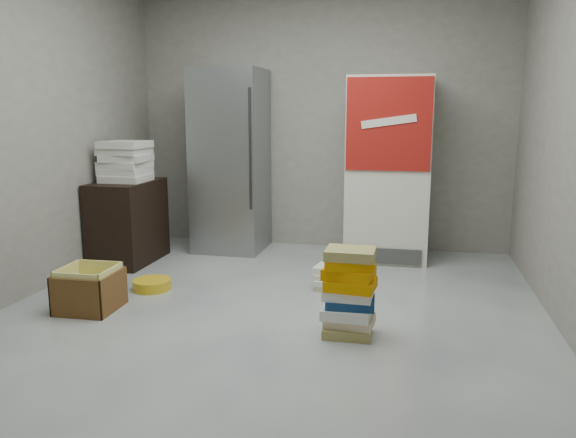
# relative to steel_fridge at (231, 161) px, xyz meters

# --- Properties ---
(ground) EXTENTS (5.00, 5.00, 0.00)m
(ground) POSITION_rel_steel_fridge_xyz_m (0.90, -2.13, -0.95)
(ground) COLOR #B9B9B5
(ground) RESTS_ON ground
(room_shell) EXTENTS (4.04, 5.04, 2.82)m
(room_shell) POSITION_rel_steel_fridge_xyz_m (0.90, -2.13, 0.85)
(room_shell) COLOR gray
(room_shell) RESTS_ON ground
(steel_fridge) EXTENTS (0.70, 0.72, 1.90)m
(steel_fridge) POSITION_rel_steel_fridge_xyz_m (0.00, 0.00, 0.00)
(steel_fridge) COLOR gray
(steel_fridge) RESTS_ON ground
(coke_cooler) EXTENTS (0.80, 0.73, 1.80)m
(coke_cooler) POSITION_rel_steel_fridge_xyz_m (1.65, -0.01, -0.05)
(coke_cooler) COLOR silver
(coke_cooler) RESTS_ON ground
(wood_shelf) EXTENTS (0.50, 0.80, 0.80)m
(wood_shelf) POSITION_rel_steel_fridge_xyz_m (-0.83, -0.73, -0.55)
(wood_shelf) COLOR black
(wood_shelf) RESTS_ON ground
(supply_box_stack) EXTENTS (0.44, 0.44, 0.39)m
(supply_box_stack) POSITION_rel_steel_fridge_xyz_m (-0.82, -0.73, 0.04)
(supply_box_stack) COLOR silver
(supply_box_stack) RESTS_ON wood_shelf
(phonebook_stack_main) EXTENTS (0.36, 0.29, 0.59)m
(phonebook_stack_main) POSITION_rel_steel_fridge_xyz_m (1.51, -2.13, -0.65)
(phonebook_stack_main) COLOR #96894E
(phonebook_stack_main) RESTS_ON ground
(phonebook_stack_side) EXTENTS (0.33, 0.28, 0.19)m
(phonebook_stack_side) POSITION_rel_steel_fridge_xyz_m (1.27, -1.17, -0.85)
(phonebook_stack_side) COLOR beige
(phonebook_stack_side) RESTS_ON ground
(cardboard_box) EXTENTS (0.42, 0.42, 0.33)m
(cardboard_box) POSITION_rel_steel_fridge_xyz_m (-0.45, -2.06, -0.81)
(cardboard_box) COLOR yellow
(cardboard_box) RESTS_ON ground
(bucket_lid) EXTENTS (0.34, 0.34, 0.08)m
(bucket_lid) POSITION_rel_steel_fridge_xyz_m (-0.21, -1.51, -0.91)
(bucket_lid) COLOR gold
(bucket_lid) RESTS_ON ground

